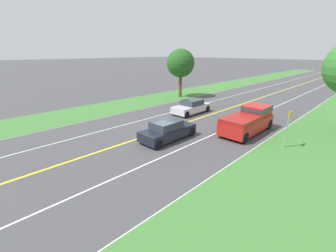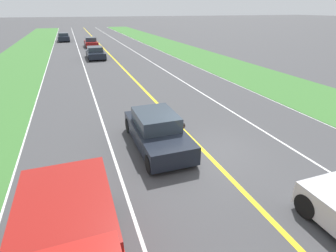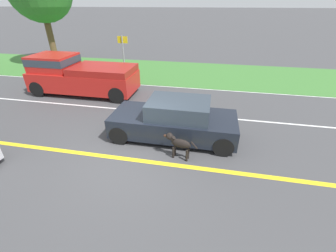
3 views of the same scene
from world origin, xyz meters
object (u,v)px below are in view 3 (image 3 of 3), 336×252
object	(u,v)px
ego_car	(175,120)
street_sign	(123,52)
dog	(179,143)
pickup_truck	(79,75)

from	to	relation	value
ego_car	street_sign	distance (m)	8.09
dog	street_sign	bearing A→B (deg)	42.10
ego_car	pickup_truck	distance (m)	6.67
ego_car	street_sign	world-z (taller)	street_sign
dog	street_sign	distance (m)	9.31
ego_car	street_sign	size ratio (longest dim) A/B	1.71
ego_car	pickup_truck	size ratio (longest dim) A/B	0.80
ego_car	street_sign	xyz separation A→B (m)	(6.70, 4.44, 0.94)
ego_car	dog	world-z (taller)	ego_car
ego_car	pickup_truck	bearing A→B (deg)	58.67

